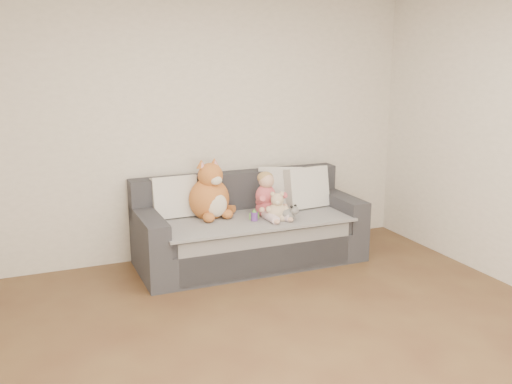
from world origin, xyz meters
TOP-DOWN VIEW (x-y plane):
  - room_shell at (0.00, 0.42)m, footprint 5.00×5.00m
  - sofa at (0.33, 2.06)m, footprint 2.20×0.94m
  - cushion_left at (-0.35, 2.29)m, footprint 0.44×0.20m
  - cushion_right_back at (0.76, 2.24)m, footprint 0.50×0.38m
  - cushion_right_front at (1.00, 2.11)m, footprint 0.48×0.25m
  - toddler at (0.48, 1.95)m, footprint 0.32×0.46m
  - plush_cat at (-0.04, 2.13)m, footprint 0.49×0.46m
  - teddy_bear at (0.52, 1.80)m, footprint 0.22×0.18m
  - plush_cow at (0.61, 1.74)m, footprint 0.14×0.20m
  - sippy_cup at (0.30, 1.85)m, footprint 0.10×0.07m

SIDE VIEW (x-z plane):
  - sofa at x=0.33m, z-range -0.12..0.73m
  - sippy_cup at x=0.30m, z-range 0.48..0.59m
  - plush_cow at x=0.61m, z-range 0.46..0.62m
  - teddy_bear at x=0.52m, z-range 0.44..0.73m
  - toddler at x=0.48m, z-range 0.44..0.88m
  - cushion_left at x=-0.35m, z-range 0.47..0.88m
  - cushion_right_back at x=0.76m, z-range 0.47..0.90m
  - cushion_right_front at x=1.00m, z-range 0.47..0.90m
  - plush_cat at x=-0.04m, z-range 0.39..1.00m
  - room_shell at x=0.00m, z-range -1.20..3.80m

